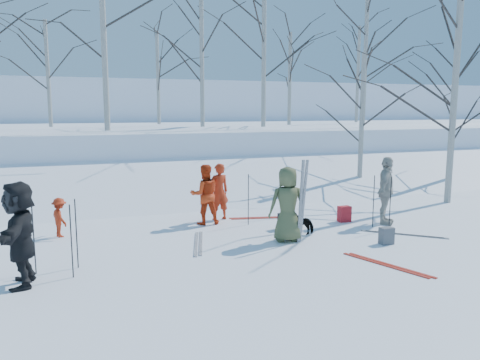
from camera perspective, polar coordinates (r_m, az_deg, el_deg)
name	(u,v)px	position (r m, az deg, el deg)	size (l,w,h in m)	color
ground	(264,249)	(10.24, 2.91, -8.41)	(120.00, 120.00, 0.00)	white
snow_ramp	(187,190)	(16.71, -6.48, -1.22)	(70.00, 9.50, 1.40)	white
snow_plateau	(144,146)	(26.37, -11.66, 4.14)	(70.00, 18.00, 2.20)	white
far_hill	(110,119)	(47.17, -15.51, 7.15)	(90.00, 30.00, 6.00)	white
skier_olive_center	(287,204)	(10.68, 5.80, -2.96)	(0.84, 0.55, 1.72)	#4A5231
skier_red_north	(219,192)	(12.73, -2.59, -1.43)	(0.56, 0.37, 1.55)	#A9280F
skier_redor_behind	(205,194)	(12.25, -4.33, -1.77)	(0.77, 0.60, 1.58)	red
skier_red_seated	(60,217)	(11.86, -21.13, -4.28)	(0.61, 0.35, 0.94)	#A9280F
skier_cream_east	(386,191)	(12.79, 17.36, -1.25)	(1.04, 0.43, 1.78)	beige
skier_grey_west	(20,234)	(8.80, -25.25, -5.97)	(1.68, 0.54, 1.82)	black
dog	(303,223)	(11.53, 7.65, -5.19)	(0.28, 0.61, 0.52)	black
upright_ski_left	(301,202)	(10.56, 7.41, -2.63)	(0.07, 0.02, 1.90)	silver
upright_ski_right	(304,201)	(10.64, 7.75, -2.55)	(0.07, 0.02, 1.90)	silver
ski_pair_a	(387,265)	(9.65, 17.47, -9.84)	(0.82, 1.86, 0.02)	#AD2718
ski_pair_b	(264,218)	(13.06, 2.96, -4.60)	(1.90, 0.60, 0.02)	#AD2718
ski_pair_c	(404,234)	(12.01, 19.32, -6.28)	(1.55, 1.41, 0.02)	silver
ski_pair_d	(198,243)	(10.67, -5.08, -7.67)	(0.71, 1.88, 0.02)	silver
ski_pole_a	(71,241)	(8.91, -19.87, -7.06)	(0.02, 0.02, 1.34)	black
ski_pole_b	(76,234)	(9.42, -19.31, -6.19)	(0.02, 0.02, 1.34)	black
ski_pole_c	(390,204)	(12.24, 17.84, -2.75)	(0.02, 0.02, 1.34)	black
ski_pole_d	(34,238)	(9.40, -23.84, -6.49)	(0.02, 0.02, 1.34)	black
ski_pole_e	(248,200)	(12.16, 1.02, -2.40)	(0.02, 0.02, 1.34)	black
ski_pole_f	(374,201)	(12.40, 15.97, -2.52)	(0.02, 0.02, 1.34)	black
backpack_red	(344,214)	(12.90, 12.59, -4.06)	(0.32, 0.22, 0.42)	#AB1A21
backpack_grey	(386,236)	(11.06, 17.43, -6.49)	(0.30, 0.20, 0.38)	#505156
backpack_dark	(285,221)	(11.88, 5.55, -5.03)	(0.34, 0.24, 0.40)	black
birch_plateau_a	(358,75)	(29.69, 14.18, 12.35)	(4.57, 4.57, 5.67)	silver
birch_plateau_b	(365,57)	(23.82, 15.04, 14.28)	(5.15, 5.15, 6.50)	silver
birch_plateau_d	(264,57)	(21.49, 2.92, 14.80)	(4.94, 4.94, 6.20)	silver
birch_plateau_e	(202,65)	(21.46, -4.67, 13.85)	(4.45, 4.45, 5.50)	silver
birch_plateau_h	(103,28)	(18.53, -16.33, 17.37)	(5.80, 5.80, 7.43)	silver
birch_plateau_i	(290,79)	(24.20, 6.08, 12.14)	(3.80, 3.80, 4.57)	silver
birch_plateau_j	(158,78)	(25.46, -9.98, 12.15)	(3.97, 3.97, 4.81)	silver
birch_plateau_k	(48,74)	(22.85, -22.38, 11.86)	(3.86, 3.86, 4.66)	silver
birch_edge_b	(454,101)	(16.35, 24.63, 8.75)	(5.15, 5.15, 6.50)	silver
birch_edge_c	(452,126)	(19.75, 24.43, 6.00)	(3.89, 3.89, 4.70)	silver
birch_edge_e	(362,123)	(17.88, 14.62, 6.79)	(4.11, 4.11, 5.01)	silver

